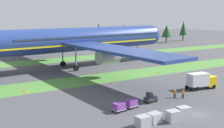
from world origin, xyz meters
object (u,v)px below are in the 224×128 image
(ground_crew_loader, at_px, (175,93))
(uld_container_0, at_px, (154,118))
(uld_container_1, at_px, (143,121))
(uld_container_3, at_px, (173,116))
(taxiway_marker_0, at_px, (24,91))
(taxiway_marker_1, at_px, (26,92))
(catering_truck, at_px, (201,80))
(ground_crew_marshaller, at_px, (183,94))
(cargo_dolly_second, at_px, (119,106))
(uld_container_2, at_px, (183,111))
(cargo_dolly_lead, at_px, (131,103))
(baggage_tug, at_px, (150,98))
(taxiway_marker_3, at_px, (112,83))
(airliner, at_px, (76,39))
(taxiway_marker_2, at_px, (159,73))

(ground_crew_loader, xyz_separation_m, uld_container_0, (-11.72, -7.97, -0.17))
(uld_container_1, bearing_deg, uld_container_3, -7.20)
(taxiway_marker_0, height_order, taxiway_marker_1, taxiway_marker_0)
(taxiway_marker_1, bearing_deg, catering_truck, -26.21)
(ground_crew_marshaller, bearing_deg, uld_container_0, 75.09)
(uld_container_0, distance_m, taxiway_marker_1, 29.38)
(cargo_dolly_second, xyz_separation_m, taxiway_marker_0, (-10.71, 20.69, -0.66))
(cargo_dolly_second, relative_size, uld_container_2, 1.21)
(uld_container_1, bearing_deg, cargo_dolly_lead, 66.69)
(uld_container_1, bearing_deg, uld_container_0, 9.41)
(baggage_tug, xyz_separation_m, uld_container_1, (-8.29, -8.60, 0.02))
(ground_crew_loader, height_order, taxiway_marker_3, ground_crew_loader)
(airliner, height_order, uld_container_1, airliner)
(airliner, distance_m, cargo_dolly_lead, 40.81)
(airliner, relative_size, cargo_dolly_second, 34.97)
(taxiway_marker_2, bearing_deg, airliner, 129.09)
(uld_container_3, bearing_deg, catering_truck, 30.69)
(airliner, distance_m, taxiway_marker_1, 29.87)
(uld_container_2, bearing_deg, airliner, 87.69)
(ground_crew_loader, bearing_deg, taxiway_marker_1, -148.94)
(airliner, relative_size, taxiway_marker_0, 164.76)
(uld_container_2, bearing_deg, taxiway_marker_3, 87.86)
(uld_container_0, relative_size, uld_container_1, 1.00)
(ground_crew_loader, distance_m, taxiway_marker_0, 31.31)
(cargo_dolly_lead, distance_m, taxiway_marker_3, 17.49)
(cargo_dolly_second, relative_size, ground_crew_loader, 1.39)
(uld_container_2, bearing_deg, uld_container_0, 177.78)
(airliner, relative_size, uld_container_0, 42.36)
(catering_truck, distance_m, taxiway_marker_3, 20.18)
(taxiway_marker_1, bearing_deg, taxiway_marker_3, -8.22)
(taxiway_marker_1, relative_size, taxiway_marker_3, 0.90)
(taxiway_marker_2, bearing_deg, uld_container_3, -126.84)
(uld_container_2, relative_size, uld_container_3, 1.00)
(airliner, height_order, taxiway_marker_3, airliner)
(baggage_tug, height_order, taxiway_marker_1, baggage_tug)
(airliner, relative_size, taxiway_marker_2, 128.76)
(cargo_dolly_second, xyz_separation_m, taxiway_marker_1, (-10.51, 19.72, -0.69))
(taxiway_marker_1, distance_m, taxiway_marker_3, 19.47)
(uld_container_2, bearing_deg, ground_crew_loader, 54.40)
(catering_truck, bearing_deg, ground_crew_loader, -70.02)
(ground_crew_marshaller, relative_size, taxiway_marker_3, 3.46)
(uld_container_2, xyz_separation_m, taxiway_marker_3, (0.90, 24.01, -0.51))
(uld_container_0, xyz_separation_m, taxiway_marker_3, (6.75, 23.79, -0.52))
(baggage_tug, distance_m, taxiway_marker_0, 26.79)
(cargo_dolly_lead, bearing_deg, taxiway_marker_0, -155.86)
(ground_crew_loader, height_order, uld_container_0, ground_crew_loader)
(cargo_dolly_second, xyz_separation_m, taxiway_marker_2, (25.83, 20.16, -0.59))
(airliner, distance_m, taxiway_marker_2, 26.84)
(uld_container_3, bearing_deg, uld_container_0, 158.80)
(airliner, relative_size, baggage_tug, 30.44)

